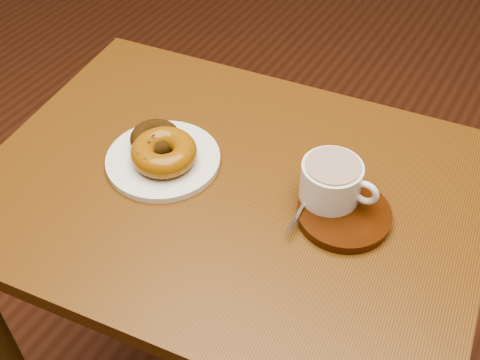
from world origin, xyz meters
The scene contains 7 objects.
cafe_table centered at (-0.02, 0.22, 0.68)m, with size 0.94×0.75×0.81m.
donut_plate centered at (-0.16, 0.20, 0.82)m, with size 0.20×0.20×0.01m, color white.
donut_cinnamon centered at (-0.19, 0.22, 0.84)m, with size 0.09×0.09×0.03m, color #331F0A.
donut_caramel centered at (-0.15, 0.19, 0.84)m, with size 0.16×0.16×0.04m.
saucer centered at (0.18, 0.24, 0.82)m, with size 0.15×0.15×0.02m, color #361707.
coffee_cup centered at (0.14, 0.26, 0.86)m, with size 0.13×0.10×0.07m.
teaspoon centered at (0.11, 0.23, 0.83)m, with size 0.02×0.10×0.01m.
Camera 1 is at (0.36, -0.40, 1.55)m, focal length 45.00 mm.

